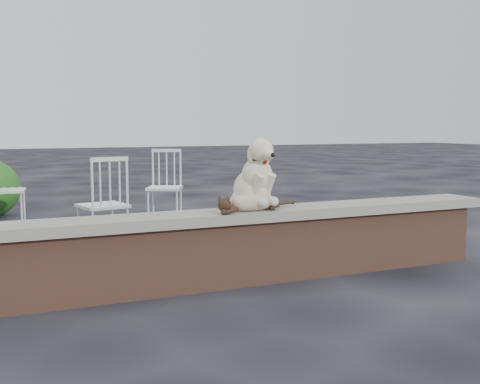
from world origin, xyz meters
name	(u,v)px	position (x,y,z in m)	size (l,w,h in m)	color
ground	(144,294)	(0.00, 0.00, 0.00)	(60.00, 60.00, 0.00)	black
brick_wall	(144,261)	(0.00, 0.00, 0.25)	(6.00, 0.30, 0.50)	brown
capstone	(143,222)	(0.00, 0.00, 0.54)	(6.20, 0.40, 0.08)	slate
dog	(252,173)	(0.92, 0.08, 0.87)	(0.37, 0.49, 0.57)	beige
cat	(251,201)	(0.84, -0.07, 0.66)	(0.91, 0.22, 0.15)	tan
chair_d	(165,187)	(1.12, 3.04, 0.47)	(0.56, 0.56, 0.94)	white
chair_c	(102,204)	(0.05, 1.69, 0.47)	(0.56, 0.56, 0.94)	white
chair_e	(7,189)	(-0.73, 3.55, 0.47)	(0.56, 0.56, 0.94)	white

